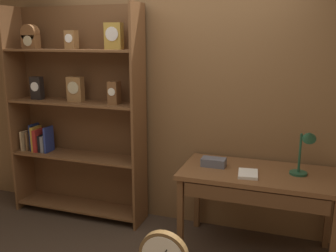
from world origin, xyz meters
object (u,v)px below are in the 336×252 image
Objects in this scene: workbench at (258,182)px; open_repair_manual at (248,174)px; bookshelf at (75,113)px; desk_lamp at (306,147)px; toolbox_small at (214,162)px.

open_repair_manual is (-0.07, -0.09, 0.10)m from workbench.
bookshelf is at bearing 173.43° from workbench.
toolbox_small is at bearing 179.88° from desk_lamp.
bookshelf is 5.20× the size of desk_lamp.
toolbox_small is at bearing -6.86° from bookshelf.
desk_lamp is (0.36, 0.04, 0.34)m from workbench.
bookshelf is 10.09× the size of open_repair_manual.
workbench is 6.05× the size of open_repair_manual.
toolbox_small is at bearing 174.55° from workbench.
desk_lamp reaches higher than workbench.
toolbox_small is at bearing 151.15° from open_repair_manual.
desk_lamp is 1.98× the size of toolbox_small.
desk_lamp is 0.79m from toolbox_small.
toolbox_small is (-0.76, 0.00, -0.22)m from desk_lamp.
bookshelf reaches higher than workbench.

